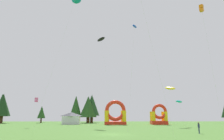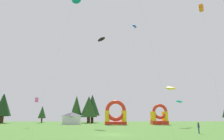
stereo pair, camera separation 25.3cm
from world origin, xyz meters
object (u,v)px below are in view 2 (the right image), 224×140
kite_black_parafoil (101,39)px  inflatable_red_slide (159,117)px  kite_orange_box (201,8)px  kite_yellow_parafoil (170,88)px  kite_cyan_parafoil (179,102)px  kite_pink_box (37,100)px  person_left_edge (199,127)px  kite_blue_parafoil (135,26)px  inflatable_blue_arch (116,116)px  festival_tent (72,118)px

kite_black_parafoil → inflatable_red_slide: bearing=4.3°
kite_orange_box → inflatable_red_slide: bearing=91.0°
kite_yellow_parafoil → kite_cyan_parafoil: (1.95, -0.40, -3.45)m
kite_pink_box → kite_cyan_parafoil: bearing=3.0°
person_left_edge → kite_blue_parafoil: bearing=-131.1°
kite_cyan_parafoil → person_left_edge: (-3.64, -19.54, -5.14)m
kite_pink_box → kite_black_parafoil: 27.59m
kite_pink_box → kite_orange_box: (33.45, -19.29, 14.17)m
inflatable_blue_arch → kite_pink_box: bearing=-146.7°
kite_cyan_parafoil → person_left_edge: bearing=-100.6°
kite_orange_box → person_left_edge: (-1.48, 1.61, -19.57)m
kite_blue_parafoil → person_left_edge: size_ratio=12.68×
person_left_edge → festival_tent: 41.04m
kite_pink_box → inflatable_blue_arch: 23.85m
kite_yellow_parafoil → inflatable_blue_arch: 18.94m
kite_yellow_parafoil → kite_blue_parafoil: 19.64m
kite_yellow_parafoil → inflatable_red_slide: size_ratio=1.72×
kite_orange_box → inflatable_blue_arch: (-13.77, 32.22, -18.00)m
kite_black_parafoil → inflatable_red_slide: (17.75, 1.33, -24.23)m
kite_cyan_parafoil → festival_tent: bearing=157.2°
kite_yellow_parafoil → festival_tent: 30.97m
person_left_edge → inflatable_blue_arch: size_ratio=0.24×
kite_orange_box → inflatable_red_slide: kite_orange_box is taller
inflatable_blue_arch → festival_tent: 13.56m
person_left_edge → inflatable_red_slide: (0.93, 30.51, 1.14)m
kite_black_parafoil → kite_pink_box: bearing=-142.8°
kite_blue_parafoil → inflatable_red_slide: bearing=66.4°
kite_yellow_parafoil → festival_tent: (-27.46, 11.99, -7.83)m
person_left_edge → inflatable_blue_arch: bearing=-154.9°
kite_orange_box → person_left_edge: bearing=132.5°
person_left_edge → festival_tent: (-25.77, 31.94, 0.76)m
inflatable_blue_arch → festival_tent: inflatable_blue_arch is taller
kite_cyan_parafoil → festival_tent: (-29.41, 12.39, -4.38)m
kite_blue_parafoil → kite_cyan_parafoil: (12.34, 11.05, -15.56)m
kite_yellow_parafoil → inflatable_blue_arch: size_ratio=1.45×
kite_cyan_parafoil → inflatable_blue_arch: size_ratio=0.92×
kite_blue_parafoil → inflatable_blue_arch: bearing=99.2°
kite_pink_box → inflatable_blue_arch: size_ratio=0.97×
kite_yellow_parafoil → festival_tent: kite_yellow_parafoil is taller
kite_yellow_parafoil → kite_orange_box: kite_orange_box is taller
kite_cyan_parafoil → kite_yellow_parafoil: bearing=168.4°
kite_yellow_parafoil → kite_black_parafoil: size_ratio=0.39×
kite_yellow_parafoil → kite_pink_box: bearing=-176.2°
kite_pink_box → festival_tent: (6.20, 14.26, -4.64)m
kite_pink_box → person_left_edge: (31.97, -17.68, -5.40)m
inflatable_blue_arch → kite_yellow_parafoil: bearing=-37.3°
kite_pink_box → kite_black_parafoil: (15.16, 11.51, 19.97)m
kite_pink_box → kite_black_parafoil: kite_black_parafoil is taller
inflatable_red_slide → person_left_edge: bearing=-91.8°
kite_pink_box → kite_blue_parafoil: bearing=-21.5°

